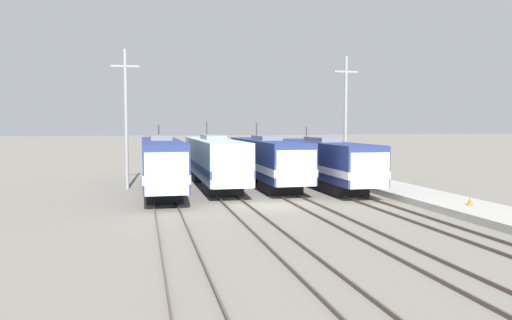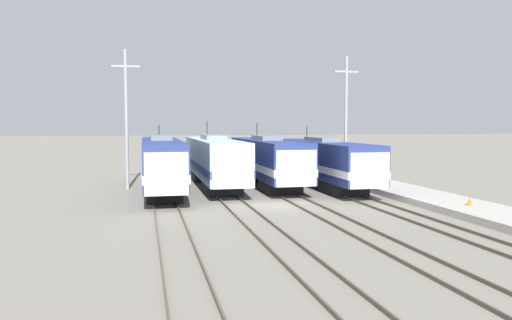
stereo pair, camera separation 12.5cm
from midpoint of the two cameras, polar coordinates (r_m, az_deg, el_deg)
ground_plane at (r=32.32m, az=1.70°, el=-5.15°), size 400.00×400.00×0.00m
rail_pair_far_left at (r=31.35m, az=-10.12°, el=-5.36°), size 1.51×120.00×0.15m
rail_pair_center_left at (r=31.84m, az=-2.15°, el=-5.15°), size 1.51×120.00×0.15m
rail_pair_center_right at (r=32.92m, az=5.43°, el=-4.86°), size 1.51×120.00×0.15m
rail_pair_far_right at (r=34.53m, az=12.40°, el=-4.52°), size 1.51×120.00×0.15m
locomotive_far_left at (r=38.82m, az=-10.68°, el=-0.34°), size 2.87×18.78×5.15m
locomotive_center_left at (r=41.60m, az=-4.73°, el=-0.02°), size 3.05×18.88×5.48m
locomotive_center_right at (r=41.49m, az=1.48°, el=-0.06°), size 3.12×16.90×5.31m
locomotive_far_right at (r=41.43m, az=7.88°, el=-0.18°), size 3.03×18.19×4.96m
catenary_tower_left at (r=41.02m, az=-14.52°, el=4.84°), size 2.17×0.27×11.09m
catenary_tower_right at (r=44.54m, az=10.32°, el=4.84°), size 2.17×0.27×11.09m
platform at (r=36.51m, az=18.49°, el=-3.95°), size 4.00×120.00×0.43m
traffic_cone at (r=32.00m, az=23.36°, el=-4.35°), size 0.37×0.37×0.50m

